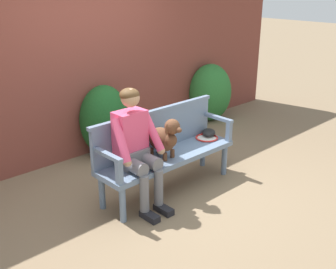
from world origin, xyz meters
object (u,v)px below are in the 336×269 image
Objects in this scene: dog_on_bench at (165,138)px; baseball_glove at (209,133)px; person_seated at (135,144)px; tennis_racket at (206,137)px; garden_bench at (168,159)px.

baseball_glove is at bearing 7.34° from dog_on_bench.
person_seated is 2.37× the size of tennis_racket.
dog_on_bench is at bearing -159.10° from garden_bench.
tennis_racket is at bearing 4.69° from garden_bench.
dog_on_bench is 0.88× the size of tennis_racket.
garden_bench is 0.73m from tennis_racket.
dog_on_bench is 0.85m from tennis_racket.
baseball_glove is at bearing 4.16° from person_seated.
garden_bench is at bearing 20.90° from dog_on_bench.
dog_on_bench is at bearing -173.56° from tennis_racket.
garden_bench is at bearing 1.38° from person_seated.
tennis_racket is 0.09m from baseball_glove.
baseball_glove is (0.89, 0.11, -0.20)m from dog_on_bench.
person_seated is at bearing 177.15° from dog_on_bench.
baseball_glove reaches higher than tennis_racket.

